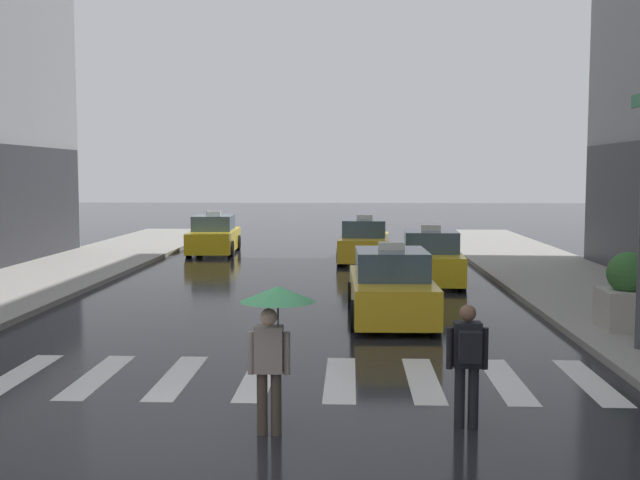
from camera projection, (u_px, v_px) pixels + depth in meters
name	position (u px, v px, depth m)	size (l,w,h in m)	color
ground_plane	(230.00, 442.00, 9.54)	(160.00, 160.00, 0.00)	black
crosswalk_markings	(259.00, 378.00, 12.52)	(11.30, 2.80, 0.01)	silver
taxi_lead	(391.00, 288.00, 17.59)	(2.01, 4.58, 1.80)	gold
taxi_second	(430.00, 259.00, 23.57)	(2.07, 4.60, 1.80)	yellow
taxi_third	(365.00, 243.00, 29.25)	(2.12, 4.62, 1.80)	gold
taxi_fourth	(214.00, 236.00, 32.20)	(2.08, 4.61, 1.80)	yellow
pedestrian_with_umbrella	(275.00, 319.00, 9.67)	(0.96, 0.96, 1.94)	#473D33
pedestrian_with_backpack	(468.00, 356.00, 9.95)	(0.55, 0.43, 1.65)	black
planter_near_corner	(628.00, 294.00, 15.82)	(1.10, 1.10, 1.60)	#A8A399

